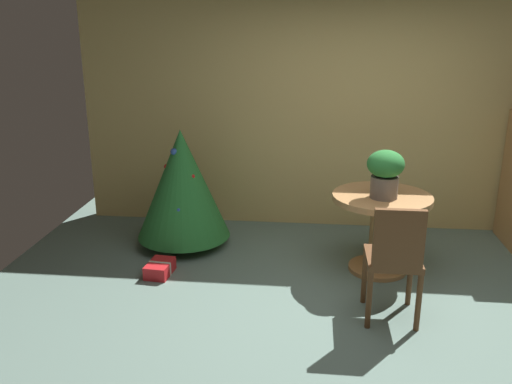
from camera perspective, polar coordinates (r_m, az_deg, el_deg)
ground_plane at (r=4.40m, az=10.94°, el=-13.40°), size 6.60×6.60×0.00m
back_wall_panel at (r=6.06m, az=10.05°, el=8.31°), size 6.00×0.10×2.60m
round_dining_table at (r=5.08m, az=13.05°, el=-2.81°), size 0.90×0.90×0.74m
flower_vase at (r=4.87m, az=13.53°, el=2.18°), size 0.33×0.33×0.43m
wooden_chair_near at (r=4.23m, az=14.46°, el=-6.64°), size 0.41×0.44×0.96m
holiday_tree at (r=5.54m, az=-7.81°, el=0.86°), size 0.96×0.96×1.23m
gift_box_red at (r=5.12m, az=-10.14°, el=-7.96°), size 0.24×0.33×0.12m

